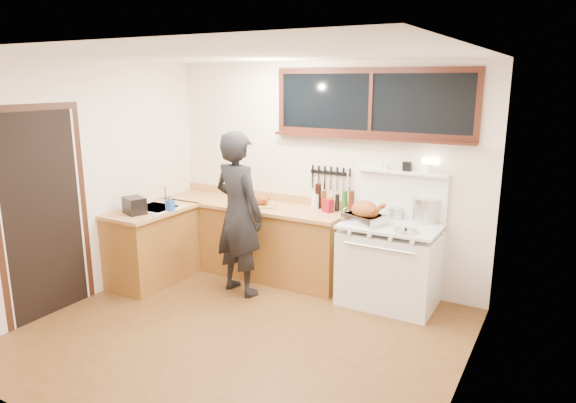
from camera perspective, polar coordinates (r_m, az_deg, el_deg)
The scene contains 20 objects.
ground_plane at distance 5.13m, azimuth -5.32°, elevation -14.63°, with size 4.00×3.50×0.02m, color #593617.
room_shell at distance 4.59m, azimuth -5.77°, elevation 3.99°, with size 4.10×3.60×2.65m.
counter_back at distance 6.47m, azimuth -3.97°, elevation -4.05°, with size 2.44×0.64×1.00m.
counter_left at distance 6.41m, azimuth -14.85°, elevation -4.70°, with size 0.64×1.09×0.90m.
sink_unit at distance 6.34m, azimuth -14.46°, elevation -1.15°, with size 0.50×0.45×0.37m.
vintage_stove at distance 5.69m, azimuth 11.25°, elevation -6.64°, with size 1.02×0.74×1.59m.
back_window at distance 5.79m, azimuth 9.13°, elevation 9.97°, with size 2.32×0.13×0.77m.
left_doorway at distance 5.72m, azimuth -25.51°, elevation -1.14°, with size 0.02×1.04×2.17m.
knife_strip at distance 6.07m, azimuth 4.66°, elevation 3.07°, with size 0.52×0.03×0.28m.
man at distance 5.76m, azimuth -5.52°, elevation -1.38°, with size 0.76×0.59×1.86m.
soap_bottle at distance 6.12m, azimuth -12.97°, elevation -0.20°, with size 0.09×0.09×0.18m.
toaster at distance 6.10m, azimuth -16.70°, elevation -0.42°, with size 0.33×0.28×0.19m.
cutting_board at distance 6.21m, azimuth -3.04°, elevation -0.04°, with size 0.43×0.37×0.13m.
roast_turkey at distance 5.51m, azimuth 8.59°, elevation -1.38°, with size 0.50×0.44×0.24m.
stockpot at distance 5.70m, azimuth 15.05°, elevation -0.91°, with size 0.37×0.37×0.26m.
saucepan at distance 5.77m, azimuth 11.77°, elevation -1.26°, with size 0.19×0.29×0.12m.
pot_lid at distance 5.30m, azimuth 12.96°, elevation -3.19°, with size 0.31×0.31×0.04m.
coffee_tin at distance 5.92m, azimuth 4.46°, elevation -0.46°, with size 0.12×0.11×0.16m.
pitcher at distance 6.08m, azimuth 3.05°, elevation 0.03°, with size 0.12×0.12×0.18m.
bottle_cluster at distance 6.00m, azimuth 5.08°, elevation 0.16°, with size 0.49×0.07×0.30m.
Camera 1 is at (2.60, -3.70, 2.40)m, focal length 32.00 mm.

